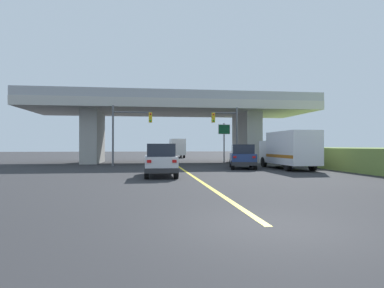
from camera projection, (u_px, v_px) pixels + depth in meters
The scene contains 10 objects.
ground at pixel (172, 162), 38.28m from camera, with size 160.00×160.00×0.00m, color #2B2B2D.
overpass_bridge at pixel (172, 117), 38.31m from camera, with size 31.61×10.91×7.60m.
lane_divider_stripe at pixel (191, 175), 21.42m from camera, with size 0.20×27.83×0.01m, color yellow.
suv_lead at pixel (160, 160), 20.58m from camera, with size 1.93×4.80×2.02m.
suv_crossing at pixel (242, 156), 27.70m from camera, with size 2.86×4.72×2.02m.
box_truck at pixel (288, 149), 26.90m from camera, with size 2.33×7.45×3.04m.
traffic_signal_nearside at pixel (229, 128), 32.75m from camera, with size 2.65×0.36×5.74m.
traffic_signal_farside at pixel (127, 127), 30.94m from camera, with size 3.72×0.36×5.70m.
highway_sign at pixel (224, 134), 37.35m from camera, with size 1.34×0.17×4.50m.
semi_truck_distant at pixel (177, 148), 55.12m from camera, with size 2.33×7.34×3.06m.
Camera 1 is at (-2.78, -7.34, 1.87)m, focal length 30.87 mm.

